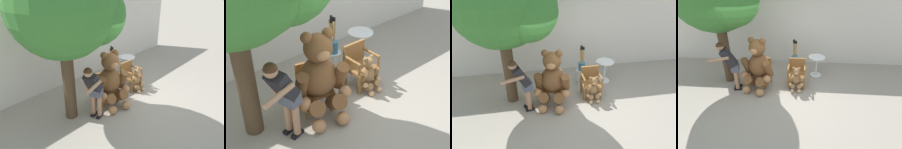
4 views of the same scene
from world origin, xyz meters
TOP-DOWN VIEW (x-y plane):
  - ground_plane at (0.00, 0.00)m, footprint 60.00×60.00m
  - back_wall at (0.00, 2.40)m, footprint 10.00×0.16m
  - wooden_chair_left at (-0.55, 0.57)m, footprint 0.67×0.64m
  - wooden_chair_right at (0.57, 0.57)m, footprint 0.56×0.52m
  - teddy_bear_large at (-0.59, 0.30)m, footprint 1.01×1.01m
  - teddy_bear_small at (0.57, 0.28)m, footprint 0.45×0.42m
  - person_visitor at (-1.37, 0.16)m, footprint 0.75×0.62m
  - white_stool at (0.47, 1.26)m, footprint 0.34×0.34m
  - brush_bucket at (0.46, 1.26)m, footprint 0.22×0.22m
  - round_side_table at (1.21, 1.23)m, footprint 0.56×0.56m
  - patio_tree at (-1.60, 0.62)m, footprint 2.51×2.39m

SIDE VIEW (x-z plane):
  - ground_plane at x=0.00m, z-range 0.00..0.00m
  - white_stool at x=0.47m, z-range 0.13..0.59m
  - teddy_bear_small at x=0.57m, z-range -0.01..0.74m
  - round_side_table at x=1.21m, z-range 0.09..0.81m
  - wooden_chair_left at x=-0.55m, z-range 0.03..0.89m
  - wooden_chair_right at x=0.57m, z-range 0.03..0.89m
  - brush_bucket at x=0.46m, z-range 0.25..1.08m
  - teddy_bear_large at x=-0.59m, z-range -0.02..1.59m
  - person_visitor at x=-1.37m, z-range 0.15..1.67m
  - back_wall at x=0.00m, z-range 0.00..2.80m
  - patio_tree at x=-1.60m, z-range 0.77..4.81m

